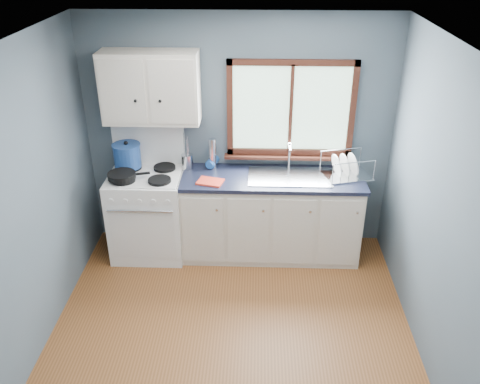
{
  "coord_description": "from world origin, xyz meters",
  "views": [
    {
      "loc": [
        0.2,
        -3.18,
        3.22
      ],
      "look_at": [
        0.05,
        0.9,
        1.05
      ],
      "focal_mm": 38.0,
      "sensor_mm": 36.0,
      "label": 1
    }
  ],
  "objects_px": {
    "gas_range": "(149,211)",
    "dish_rack": "(346,170)",
    "stockpot": "(127,155)",
    "utensil_crock": "(187,161)",
    "base_cabinets": "(270,219)",
    "thermos": "(212,154)",
    "skillet": "(122,175)",
    "sink": "(289,182)"
  },
  "relations": [
    {
      "from": "sink",
      "to": "utensil_crock",
      "type": "height_order",
      "value": "utensil_crock"
    },
    {
      "from": "dish_rack",
      "to": "skillet",
      "type": "bearing_deg",
      "value": 170.83
    },
    {
      "from": "base_cabinets",
      "to": "sink",
      "type": "xyz_separation_m",
      "value": [
        0.18,
        -0.0,
        0.45
      ]
    },
    {
      "from": "utensil_crock",
      "to": "thermos",
      "type": "relative_size",
      "value": 1.2
    },
    {
      "from": "sink",
      "to": "thermos",
      "type": "height_order",
      "value": "thermos"
    },
    {
      "from": "skillet",
      "to": "stockpot",
      "type": "distance_m",
      "value": 0.29
    },
    {
      "from": "sink",
      "to": "gas_range",
      "type": "bearing_deg",
      "value": -179.29
    },
    {
      "from": "sink",
      "to": "base_cabinets",
      "type": "bearing_deg",
      "value": 179.87
    },
    {
      "from": "stockpot",
      "to": "thermos",
      "type": "xyz_separation_m",
      "value": [
        0.88,
        0.08,
        -0.0
      ]
    },
    {
      "from": "stockpot",
      "to": "utensil_crock",
      "type": "bearing_deg",
      "value": 5.85
    },
    {
      "from": "utensil_crock",
      "to": "sink",
      "type": "bearing_deg",
      "value": -9.11
    },
    {
      "from": "base_cabinets",
      "to": "thermos",
      "type": "xyz_separation_m",
      "value": [
        -0.62,
        0.19,
        0.68
      ]
    },
    {
      "from": "sink",
      "to": "thermos",
      "type": "relative_size",
      "value": 2.55
    },
    {
      "from": "thermos",
      "to": "base_cabinets",
      "type": "bearing_deg",
      "value": -16.62
    },
    {
      "from": "stockpot",
      "to": "utensil_crock",
      "type": "relative_size",
      "value": 0.79
    },
    {
      "from": "stockpot",
      "to": "sink",
      "type": "bearing_deg",
      "value": -3.69
    },
    {
      "from": "utensil_crock",
      "to": "thermos",
      "type": "height_order",
      "value": "utensil_crock"
    },
    {
      "from": "stockpot",
      "to": "dish_rack",
      "type": "distance_m",
      "value": 2.26
    },
    {
      "from": "base_cabinets",
      "to": "dish_rack",
      "type": "relative_size",
      "value": 3.42
    },
    {
      "from": "stockpot",
      "to": "utensil_crock",
      "type": "distance_m",
      "value": 0.62
    },
    {
      "from": "gas_range",
      "to": "dish_rack",
      "type": "distance_m",
      "value": 2.12
    },
    {
      "from": "sink",
      "to": "dish_rack",
      "type": "bearing_deg",
      "value": 5.18
    },
    {
      "from": "base_cabinets",
      "to": "utensil_crock",
      "type": "relative_size",
      "value": 4.67
    },
    {
      "from": "utensil_crock",
      "to": "thermos",
      "type": "bearing_deg",
      "value": 3.09
    },
    {
      "from": "skillet",
      "to": "stockpot",
      "type": "bearing_deg",
      "value": 75.68
    },
    {
      "from": "utensil_crock",
      "to": "dish_rack",
      "type": "xyz_separation_m",
      "value": [
        1.64,
        -0.12,
        -0.02
      ]
    },
    {
      "from": "utensil_crock",
      "to": "dish_rack",
      "type": "height_order",
      "value": "utensil_crock"
    },
    {
      "from": "stockpot",
      "to": "base_cabinets",
      "type": "bearing_deg",
      "value": -4.12
    },
    {
      "from": "base_cabinets",
      "to": "thermos",
      "type": "height_order",
      "value": "thermos"
    },
    {
      "from": "gas_range",
      "to": "thermos",
      "type": "xyz_separation_m",
      "value": [
        0.68,
        0.2,
        0.59
      ]
    },
    {
      "from": "base_cabinets",
      "to": "utensil_crock",
      "type": "bearing_deg",
      "value": 169.11
    },
    {
      "from": "stockpot",
      "to": "dish_rack",
      "type": "bearing_deg",
      "value": -1.44
    },
    {
      "from": "thermos",
      "to": "dish_rack",
      "type": "xyz_separation_m",
      "value": [
        1.37,
        -0.13,
        -0.1
      ]
    },
    {
      "from": "base_cabinets",
      "to": "utensil_crock",
      "type": "distance_m",
      "value": 1.08
    },
    {
      "from": "utensil_crock",
      "to": "dish_rack",
      "type": "distance_m",
      "value": 1.65
    },
    {
      "from": "stockpot",
      "to": "skillet",
      "type": "bearing_deg",
      "value": -89.49
    },
    {
      "from": "gas_range",
      "to": "utensil_crock",
      "type": "distance_m",
      "value": 0.68
    },
    {
      "from": "gas_range",
      "to": "stockpot",
      "type": "distance_m",
      "value": 0.64
    },
    {
      "from": "gas_range",
      "to": "thermos",
      "type": "bearing_deg",
      "value": 16.65
    },
    {
      "from": "sink",
      "to": "stockpot",
      "type": "xyz_separation_m",
      "value": [
        -1.68,
        0.11,
        0.23
      ]
    },
    {
      "from": "stockpot",
      "to": "dish_rack",
      "type": "xyz_separation_m",
      "value": [
        2.26,
        -0.06,
        -0.1
      ]
    },
    {
      "from": "gas_range",
      "to": "skillet",
      "type": "relative_size",
      "value": 3.06
    }
  ]
}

